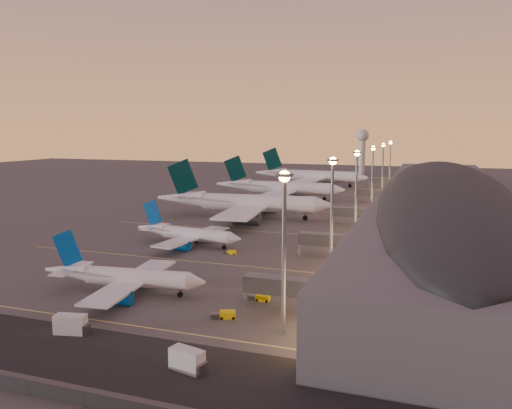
{
  "coord_description": "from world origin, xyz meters",
  "views": [
    {
      "loc": [
        56.52,
        -112.33,
        31.92
      ],
      "look_at": [
        2.0,
        45.0,
        7.0
      ],
      "focal_mm": 35.0,
      "sensor_mm": 36.0,
      "label": 1
    }
  ],
  "objects_px": {
    "airliner_wide_near": "(243,203)",
    "airliner_wide_far": "(310,176)",
    "baggage_tug_b": "(260,298)",
    "airliner_wide_mid": "(279,188)",
    "airliner_narrow_north": "(187,234)",
    "baggage_tug_a": "(225,315)",
    "catering_truck_a": "(72,325)",
    "catering_truck_b": "(189,361)",
    "radar_tower": "(362,144)",
    "baggage_tug_c": "(230,252)",
    "airliner_narrow_south": "(123,277)"
  },
  "relations": [
    {
      "from": "airliner_wide_mid",
      "to": "catering_truck_b",
      "type": "relative_size",
      "value": 11.08
    },
    {
      "from": "airliner_narrow_north",
      "to": "catering_truck_b",
      "type": "bearing_deg",
      "value": -55.96
    },
    {
      "from": "baggage_tug_a",
      "to": "airliner_wide_far",
      "type": "bearing_deg",
      "value": 78.14
    },
    {
      "from": "airliner_narrow_north",
      "to": "airliner_wide_near",
      "type": "bearing_deg",
      "value": 98.08
    },
    {
      "from": "airliner_narrow_south",
      "to": "baggage_tug_c",
      "type": "relative_size",
      "value": 10.37
    },
    {
      "from": "airliner_narrow_south",
      "to": "catering_truck_a",
      "type": "distance_m",
      "value": 20.31
    },
    {
      "from": "radar_tower",
      "to": "baggage_tug_a",
      "type": "distance_m",
      "value": 298.06
    },
    {
      "from": "radar_tower",
      "to": "baggage_tug_c",
      "type": "bearing_deg",
      "value": -90.28
    },
    {
      "from": "airliner_wide_near",
      "to": "baggage_tug_a",
      "type": "xyz_separation_m",
      "value": [
        31.95,
        -93.74,
        -4.94
      ]
    },
    {
      "from": "airliner_wide_near",
      "to": "airliner_narrow_north",
      "type": "bearing_deg",
      "value": -93.94
    },
    {
      "from": "airliner_wide_near",
      "to": "baggage_tug_a",
      "type": "distance_m",
      "value": 99.16
    },
    {
      "from": "airliner_narrow_north",
      "to": "catering_truck_a",
      "type": "xyz_separation_m",
      "value": [
        10.87,
        -61.46,
        -1.74
      ]
    },
    {
      "from": "radar_tower",
      "to": "catering_truck_a",
      "type": "height_order",
      "value": "radar_tower"
    },
    {
      "from": "baggage_tug_b",
      "to": "baggage_tug_c",
      "type": "distance_m",
      "value": 36.62
    },
    {
      "from": "baggage_tug_b",
      "to": "catering_truck_a",
      "type": "xyz_separation_m",
      "value": [
        -23.21,
        -24.39,
        0.87
      ]
    },
    {
      "from": "airliner_narrow_north",
      "to": "catering_truck_a",
      "type": "distance_m",
      "value": 62.44
    },
    {
      "from": "airliner_wide_mid",
      "to": "radar_tower",
      "type": "relative_size",
      "value": 1.92
    },
    {
      "from": "airliner_wide_near",
      "to": "baggage_tug_c",
      "type": "relative_size",
      "value": 20.16
    },
    {
      "from": "airliner_narrow_south",
      "to": "baggage_tug_a",
      "type": "relative_size",
      "value": 7.77
    },
    {
      "from": "airliner_narrow_north",
      "to": "baggage_tug_a",
      "type": "relative_size",
      "value": 7.71
    },
    {
      "from": "airliner_wide_near",
      "to": "catering_truck_b",
      "type": "distance_m",
      "value": 118.14
    },
    {
      "from": "airliner_wide_far",
      "to": "catering_truck_b",
      "type": "relative_size",
      "value": 12.08
    },
    {
      "from": "catering_truck_a",
      "to": "catering_truck_b",
      "type": "relative_size",
      "value": 1.01
    },
    {
      "from": "baggage_tug_c",
      "to": "baggage_tug_b",
      "type": "bearing_deg",
      "value": -61.09
    },
    {
      "from": "airliner_wide_mid",
      "to": "catering_truck_b",
      "type": "distance_m",
      "value": 170.33
    },
    {
      "from": "catering_truck_a",
      "to": "airliner_wide_far",
      "type": "bearing_deg",
      "value": 81.09
    },
    {
      "from": "airliner_wide_mid",
      "to": "catering_truck_b",
      "type": "xyz_separation_m",
      "value": [
        36.8,
        -166.27,
        -3.76
      ]
    },
    {
      "from": "baggage_tug_b",
      "to": "catering_truck_b",
      "type": "relative_size",
      "value": 0.72
    },
    {
      "from": "airliner_wide_mid",
      "to": "baggage_tug_c",
      "type": "relative_size",
      "value": 18.78
    },
    {
      "from": "airliner_narrow_north",
      "to": "baggage_tug_b",
      "type": "height_order",
      "value": "airliner_narrow_north"
    },
    {
      "from": "airliner_wide_far",
      "to": "baggage_tug_a",
      "type": "distance_m",
      "value": 209.67
    },
    {
      "from": "baggage_tug_a",
      "to": "catering_truck_a",
      "type": "distance_m",
      "value": 24.61
    },
    {
      "from": "airliner_narrow_north",
      "to": "airliner_wide_mid",
      "type": "xyz_separation_m",
      "value": [
        -2.88,
        99.66,
        2.0
      ]
    },
    {
      "from": "airliner_narrow_south",
      "to": "baggage_tug_a",
      "type": "xyz_separation_m",
      "value": [
        24.12,
        -5.92,
        -2.61
      ]
    },
    {
      "from": "baggage_tug_b",
      "to": "baggage_tug_c",
      "type": "bearing_deg",
      "value": 119.19
    },
    {
      "from": "airliner_wide_near",
      "to": "airliner_wide_far",
      "type": "relative_size",
      "value": 0.98
    },
    {
      "from": "airliner_wide_mid",
      "to": "airliner_narrow_north",
      "type": "bearing_deg",
      "value": -88.93
    },
    {
      "from": "baggage_tug_a",
      "to": "catering_truck_b",
      "type": "relative_size",
      "value": 0.79
    },
    {
      "from": "airliner_wide_mid",
      "to": "baggage_tug_c",
      "type": "height_order",
      "value": "airliner_wide_mid"
    },
    {
      "from": "baggage_tug_b",
      "to": "airliner_wide_mid",
      "type": "bearing_deg",
      "value": 103.31
    },
    {
      "from": "catering_truck_a",
      "to": "catering_truck_b",
      "type": "height_order",
      "value": "catering_truck_a"
    },
    {
      "from": "baggage_tug_b",
      "to": "catering_truck_a",
      "type": "distance_m",
      "value": 33.68
    },
    {
      "from": "airliner_wide_mid",
      "to": "baggage_tug_a",
      "type": "height_order",
      "value": "airliner_wide_mid"
    },
    {
      "from": "airliner_narrow_south",
      "to": "airliner_wide_near",
      "type": "height_order",
      "value": "airliner_wide_near"
    },
    {
      "from": "airliner_wide_near",
      "to": "airliner_wide_mid",
      "type": "bearing_deg",
      "value": 87.24
    },
    {
      "from": "radar_tower",
      "to": "airliner_wide_far",
      "type": "bearing_deg",
      "value": -101.44
    },
    {
      "from": "airliner_narrow_north",
      "to": "catering_truck_a",
      "type": "bearing_deg",
      "value": -72.92
    },
    {
      "from": "airliner_wide_far",
      "to": "baggage_tug_a",
      "type": "height_order",
      "value": "airliner_wide_far"
    },
    {
      "from": "airliner_wide_mid",
      "to": "baggage_tug_a",
      "type": "relative_size",
      "value": 14.07
    },
    {
      "from": "airliner_narrow_south",
      "to": "airliner_narrow_north",
      "type": "bearing_deg",
      "value": 93.13
    }
  ]
}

